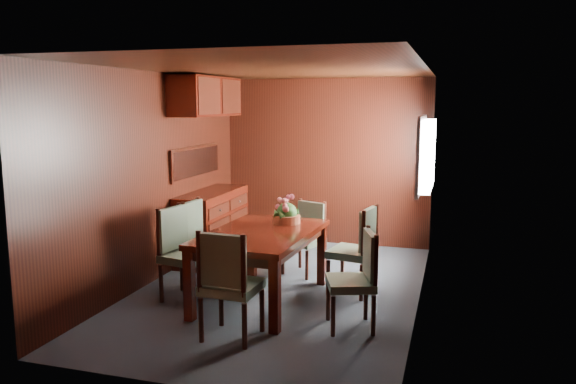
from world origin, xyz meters
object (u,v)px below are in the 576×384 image
(dining_table, at_px, (261,241))
(chair_left_near, at_px, (182,248))
(chair_right_near, at_px, (358,274))
(chair_head, at_px, (228,279))
(sideboard, at_px, (213,225))
(flower_centerpiece, at_px, (287,209))

(dining_table, relative_size, chair_left_near, 1.66)
(chair_left_near, relative_size, chair_right_near, 1.08)
(chair_left_near, distance_m, chair_head, 1.22)
(dining_table, distance_m, chair_head, 1.03)
(sideboard, height_order, chair_left_near, chair_left_near)
(sideboard, bearing_deg, dining_table, -49.49)
(dining_table, bearing_deg, chair_right_near, -17.86)
(dining_table, distance_m, chair_left_near, 0.85)
(chair_left_near, bearing_deg, dining_table, 112.08)
(chair_head, bearing_deg, sideboard, 119.97)
(flower_centerpiece, bearing_deg, sideboard, 144.55)
(sideboard, distance_m, chair_right_near, 2.88)
(chair_right_near, bearing_deg, flower_centerpiece, 28.47)
(dining_table, xyz_separation_m, flower_centerpiece, (0.14, 0.44, 0.26))
(chair_head, relative_size, flower_centerpiece, 3.11)
(chair_right_near, bearing_deg, sideboard, 32.33)
(dining_table, height_order, chair_head, chair_head)
(chair_right_near, height_order, flower_centerpiece, flower_centerpiece)
(sideboard, bearing_deg, chair_right_near, -38.49)
(flower_centerpiece, bearing_deg, dining_table, -107.43)
(sideboard, height_order, chair_right_near, chair_right_near)
(dining_table, bearing_deg, flower_centerpiece, 75.87)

